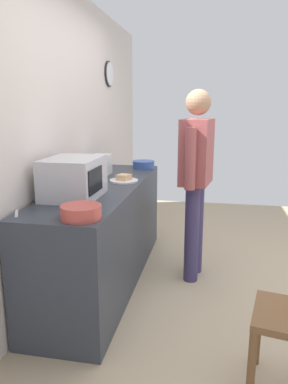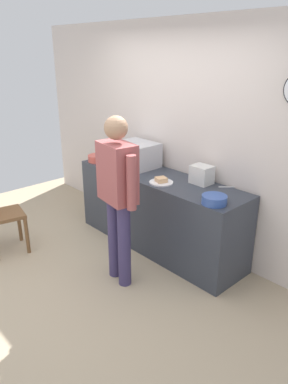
{
  "view_description": "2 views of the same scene",
  "coord_description": "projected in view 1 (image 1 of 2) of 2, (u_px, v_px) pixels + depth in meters",
  "views": [
    {
      "loc": [
        -2.95,
        0.28,
        1.57
      ],
      "look_at": [
        0.23,
        0.89,
        0.8
      ],
      "focal_mm": 33.88,
      "sensor_mm": 36.0,
      "label": 1
    },
    {
      "loc": [
        2.84,
        -1.62,
        2.27
      ],
      "look_at": [
        0.25,
        0.78,
        0.89
      ],
      "focal_mm": 34.32,
      "sensor_mm": 36.0,
      "label": 2
    }
  ],
  "objects": [
    {
      "name": "back_wall",
      "position": [
        59.0,
        138.0,
        3.13
      ],
      "size": [
        5.4,
        0.13,
        2.6
      ],
      "color": "silver",
      "rests_on": "ground_plane"
    },
    {
      "name": "kitchen_counter",
      "position": [
        104.0,
        233.0,
        3.28
      ],
      "size": [
        2.24,
        0.62,
        0.9
      ],
      "primitive_type": "cube",
      "color": "#333842",
      "rests_on": "ground_plane"
    },
    {
      "name": "person_standing",
      "position": [
        196.0,
        171.0,
        3.23
      ],
      "size": [
        0.58,
        0.3,
        1.72
      ],
      "color": "#3B325E",
      "rests_on": "ground_plane"
    },
    {
      "name": "salad_bowl",
      "position": [
        81.0,
        212.0,
        2.21
      ],
      "size": [
        0.25,
        0.25,
        0.08
      ],
      "primitive_type": "cylinder",
      "color": "#C64C42",
      "rests_on": "kitchen_counter"
    },
    {
      "name": "sandwich_plate",
      "position": [
        124.0,
        179.0,
        3.32
      ],
      "size": [
        0.26,
        0.26,
        0.07
      ],
      "color": "white",
      "rests_on": "kitchen_counter"
    },
    {
      "name": "ground_plane",
      "position": [
        240.0,
        293.0,
        3.13
      ],
      "size": [
        6.0,
        6.0,
        0.0
      ],
      "primitive_type": "plane",
      "color": "tan"
    },
    {
      "name": "cereal_bowl",
      "position": [
        144.0,
        165.0,
        4.01
      ],
      "size": [
        0.24,
        0.24,
        0.08
      ],
      "primitive_type": "cylinder",
      "color": "#33519E",
      "rests_on": "kitchen_counter"
    },
    {
      "name": "toaster",
      "position": [
        101.0,
        165.0,
        3.64
      ],
      "size": [
        0.22,
        0.18,
        0.2
      ],
      "primitive_type": "cube",
      "color": "silver",
      "rests_on": "kitchen_counter"
    },
    {
      "name": "fork_utensil",
      "position": [
        99.0,
        169.0,
        3.93
      ],
      "size": [
        0.13,
        0.14,
        0.01
      ],
      "primitive_type": "cube",
      "rotation": [
        0.0,
        0.0,
        0.82
      ],
      "color": "silver",
      "rests_on": "kitchen_counter"
    },
    {
      "name": "spoon_utensil",
      "position": [
        17.0,
        213.0,
        2.31
      ],
      "size": [
        0.16,
        0.1,
        0.01
      ],
      "primitive_type": "cube",
      "rotation": [
        0.0,
        0.0,
        0.51
      ],
      "color": "silver",
      "rests_on": "kitchen_counter"
    },
    {
      "name": "microwave",
      "position": [
        74.0,
        178.0,
        2.71
      ],
      "size": [
        0.5,
        0.39,
        0.3
      ],
      "color": "silver",
      "rests_on": "kitchen_counter"
    }
  ]
}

